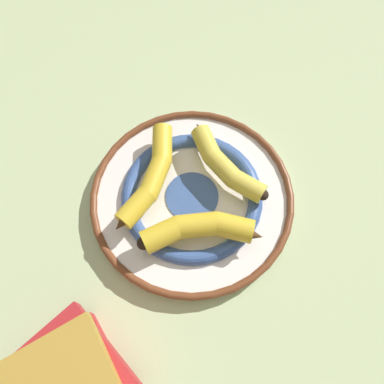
{
  "coord_description": "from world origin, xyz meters",
  "views": [
    {
      "loc": [
        0.08,
        -0.2,
        0.63
      ],
      "look_at": [
        -0.02,
        0.04,
        0.04
      ],
      "focal_mm": 35.0,
      "sensor_mm": 36.0,
      "label": 1
    }
  ],
  "objects_px": {
    "banana_b": "(224,164)",
    "banana_c": "(200,229)",
    "decorative_bowl": "(192,197)",
    "banana_a": "(151,177)"
  },
  "relations": [
    {
      "from": "banana_b",
      "to": "banana_c",
      "type": "bearing_deg",
      "value": -58.89
    },
    {
      "from": "banana_a",
      "to": "decorative_bowl",
      "type": "bearing_deg",
      "value": -88.69
    },
    {
      "from": "banana_b",
      "to": "decorative_bowl",
      "type": "bearing_deg",
      "value": -88.96
    },
    {
      "from": "decorative_bowl",
      "to": "banana_c",
      "type": "relative_size",
      "value": 1.92
    },
    {
      "from": "banana_a",
      "to": "banana_b",
      "type": "height_order",
      "value": "same"
    },
    {
      "from": "decorative_bowl",
      "to": "banana_b",
      "type": "relative_size",
      "value": 2.05
    },
    {
      "from": "decorative_bowl",
      "to": "banana_b",
      "type": "xyz_separation_m",
      "value": [
        0.03,
        0.06,
        0.04
      ]
    },
    {
      "from": "banana_c",
      "to": "banana_b",
      "type": "bearing_deg",
      "value": -115.46
    },
    {
      "from": "decorative_bowl",
      "to": "banana_a",
      "type": "bearing_deg",
      "value": -174.19
    },
    {
      "from": "decorative_bowl",
      "to": "banana_c",
      "type": "height_order",
      "value": "banana_c"
    }
  ]
}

